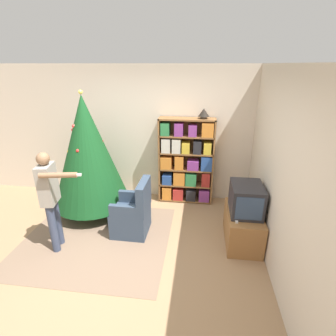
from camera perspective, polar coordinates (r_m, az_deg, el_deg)
The scene contains 13 objects.
ground_plane at distance 4.05m, azimuth -9.35°, elevation -18.38°, with size 14.00×14.00×0.00m, color #9E7A56.
wall_back at distance 5.23m, azimuth -4.07°, elevation 7.39°, with size 8.00×0.10×2.60m.
wall_right at distance 3.38m, azimuth 24.46°, elevation -2.79°, with size 0.10×8.00×2.60m.
area_rug at distance 4.47m, azimuth -15.20°, elevation -14.54°, with size 2.27×2.09×0.01m.
bookshelf at distance 5.07m, azimuth 3.97°, elevation 1.17°, with size 1.05×0.30×1.67m.
tv_stand at distance 4.28m, azimuth 15.95°, elevation -12.17°, with size 0.50×0.89×0.52m.
television at distance 4.04m, azimuth 16.66°, elevation -6.49°, with size 0.45×0.57×0.44m.
game_remote at distance 3.89m, azimuth 14.66°, elevation -10.98°, with size 0.04×0.12×0.02m.
christmas_tree at distance 4.74m, azimuth -17.10°, elevation 3.40°, with size 1.35×1.35×2.21m.
armchair at distance 4.33m, azimuth -7.60°, elevation -10.04°, with size 0.58×0.57×0.92m.
standing_person at distance 4.04m, azimuth -24.24°, elevation -5.30°, with size 0.68×0.46×1.51m.
table_lamp at distance 4.82m, azimuth 7.81°, elevation 11.80°, with size 0.20×0.20×0.18m.
book_pile_near_tree at distance 4.68m, azimuth -11.36°, elevation -11.98°, with size 0.22×0.18×0.05m.
Camera 1 is at (1.01, -2.95, 2.59)m, focal length 28.00 mm.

